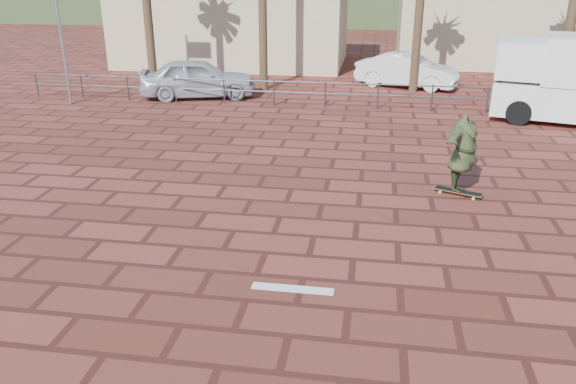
# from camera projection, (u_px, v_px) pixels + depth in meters

# --- Properties ---
(ground) EXTENTS (120.00, 120.00, 0.00)m
(ground) POSITION_uv_depth(u_px,v_px,m) (266.00, 253.00, 10.71)
(ground) COLOR maroon
(ground) RESTS_ON ground
(paint_stripe) EXTENTS (1.40, 0.22, 0.01)m
(paint_stripe) POSITION_uv_depth(u_px,v_px,m) (293.00, 289.00, 9.51)
(paint_stripe) COLOR white
(paint_stripe) RESTS_ON ground
(guardrail) EXTENTS (24.06, 0.06, 1.00)m
(guardrail) POSITION_uv_depth(u_px,v_px,m) (325.00, 90.00, 21.45)
(guardrail) COLOR #47494F
(guardrail) RESTS_ON ground
(building_west) EXTENTS (12.60, 7.60, 4.50)m
(building_west) POSITION_uv_depth(u_px,v_px,m) (235.00, 21.00, 30.87)
(building_west) COLOR beige
(building_west) RESTS_ON ground
(building_east) EXTENTS (10.60, 6.60, 5.00)m
(building_east) POSITION_uv_depth(u_px,v_px,m) (493.00, 16.00, 30.60)
(building_east) COLOR beige
(building_east) RESTS_ON ground
(longboard) EXTENTS (1.15, 0.65, 0.11)m
(longboard) POSITION_uv_depth(u_px,v_px,m) (458.00, 192.00, 13.36)
(longboard) COLOR olive
(longboard) RESTS_ON ground
(skateboarder) EXTENTS (1.36, 2.38, 1.87)m
(skateboarder) POSITION_uv_depth(u_px,v_px,m) (463.00, 153.00, 13.01)
(skateboarder) COLOR #353F22
(skateboarder) RESTS_ON longboard
(car_silver) EXTENTS (5.02, 3.06, 1.60)m
(car_silver) POSITION_uv_depth(u_px,v_px,m) (198.00, 78.00, 23.09)
(car_silver) COLOR #B8BBC0
(car_silver) RESTS_ON ground
(car_white) EXTENTS (4.75, 2.87, 1.48)m
(car_white) POSITION_uv_depth(u_px,v_px,m) (407.00, 71.00, 25.09)
(car_white) COLOR white
(car_white) RESTS_ON ground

